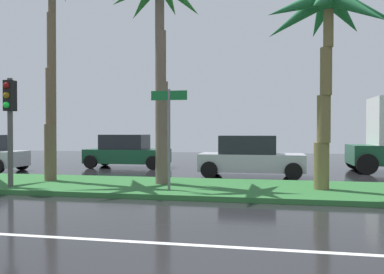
% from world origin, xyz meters
% --- Properties ---
extents(ground_plane, '(90.00, 42.00, 0.10)m').
position_xyz_m(ground_plane, '(0.00, 9.00, -0.05)').
color(ground_plane, black).
extents(near_lane_divider_stripe, '(81.00, 0.14, 0.01)m').
position_xyz_m(near_lane_divider_stripe, '(0.00, 2.00, 0.00)').
color(near_lane_divider_stripe, white).
rests_on(near_lane_divider_stripe, ground_plane).
extents(median_strip, '(85.50, 4.00, 0.15)m').
position_xyz_m(median_strip, '(0.00, 8.00, 0.07)').
color(median_strip, '#2D6B33').
rests_on(median_strip, ground_plane).
extents(palm_tree_centre_left, '(3.78, 3.75, 7.36)m').
position_xyz_m(palm_tree_centre_left, '(-2.64, 8.29, 6.06)').
color(palm_tree_centre_left, brown).
rests_on(palm_tree_centre_left, median_strip).
extents(palm_tree_centre, '(4.03, 4.10, 6.19)m').
position_xyz_m(palm_tree_centre, '(2.65, 7.76, 5.12)').
color(palm_tree_centre, brown).
rests_on(palm_tree_centre, median_strip).
extents(traffic_signal_median_left, '(0.28, 0.43, 3.42)m').
position_xyz_m(traffic_signal_median_left, '(-7.02, 6.55, 2.50)').
color(traffic_signal_median_left, '#4C4C47').
rests_on(traffic_signal_median_left, median_strip).
extents(street_name_sign, '(1.10, 0.08, 3.00)m').
position_xyz_m(street_name_sign, '(-1.97, 6.94, 2.08)').
color(street_name_sign, slate).
rests_on(street_name_sign, median_strip).
extents(car_in_traffic_second, '(4.30, 2.02, 1.72)m').
position_xyz_m(car_in_traffic_second, '(-6.35, 15.04, 0.83)').
color(car_in_traffic_second, '#195133').
rests_on(car_in_traffic_second, ground_plane).
extents(car_in_traffic_third, '(4.30, 2.02, 1.72)m').
position_xyz_m(car_in_traffic_third, '(0.20, 12.12, 0.83)').
color(car_in_traffic_third, silver).
rests_on(car_in_traffic_third, ground_plane).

